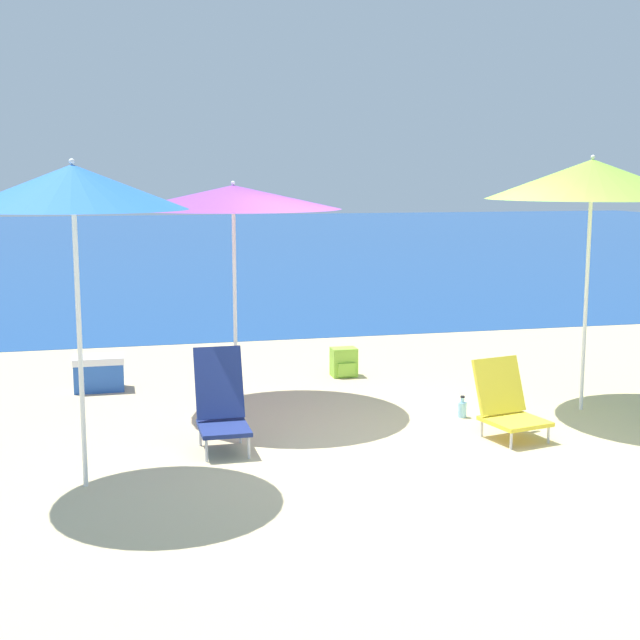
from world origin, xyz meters
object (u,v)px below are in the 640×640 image
(cooler_box, at_px, (99,373))
(beach_umbrella_blue, at_px, (73,188))
(beach_umbrella_lime, at_px, (592,179))
(beach_chair_navy, at_px, (221,404))
(water_bottle, at_px, (462,409))
(backpack_lime, at_px, (344,362))
(beach_chair_yellow, at_px, (507,403))
(beach_umbrella_purple, at_px, (233,197))

(cooler_box, bearing_deg, beach_umbrella_blue, -91.79)
(beach_umbrella_lime, distance_m, beach_chair_navy, 4.04)
(water_bottle, bearing_deg, backpack_lime, 107.91)
(beach_chair_navy, relative_size, cooler_box, 1.56)
(beach_chair_yellow, xyz_separation_m, cooler_box, (-3.47, 2.60, -0.11))
(beach_umbrella_lime, xyz_separation_m, beach_chair_navy, (-3.57, -0.38, -1.85))
(beach_chair_navy, xyz_separation_m, backpack_lime, (1.70, 2.34, -0.21))
(beach_umbrella_lime, relative_size, beach_chair_navy, 2.97)
(beach_chair_yellow, distance_m, water_bottle, 0.72)
(beach_umbrella_lime, xyz_separation_m, cooler_box, (-4.57, 1.94, -2.04))
(beach_chair_navy, bearing_deg, beach_umbrella_blue, -147.42)
(beach_umbrella_blue, xyz_separation_m, beach_chair_yellow, (3.56, 0.43, -1.88))
(beach_umbrella_lime, distance_m, beach_chair_yellow, 2.32)
(beach_chair_yellow, height_order, backpack_lime, beach_chair_yellow)
(beach_umbrella_blue, relative_size, water_bottle, 11.43)
(backpack_lime, bearing_deg, beach_chair_yellow, -73.83)
(beach_umbrella_purple, height_order, beach_chair_navy, beach_umbrella_purple)
(water_bottle, bearing_deg, beach_chair_navy, -170.38)
(backpack_lime, distance_m, water_bottle, 2.05)
(backpack_lime, xyz_separation_m, cooler_box, (-2.71, -0.01, 0.03))
(beach_umbrella_purple, relative_size, beach_chair_navy, 2.68)
(beach_umbrella_lime, relative_size, beach_umbrella_blue, 1.03)
(beach_umbrella_lime, relative_size, water_bottle, 11.78)
(beach_umbrella_purple, xyz_separation_m, cooler_box, (-1.32, 1.05, -1.87))
(beach_umbrella_purple, relative_size, water_bottle, 10.62)
(cooler_box, bearing_deg, water_bottle, -30.08)
(beach_umbrella_blue, relative_size, beach_chair_yellow, 3.53)
(beach_umbrella_lime, height_order, beach_umbrella_purple, beach_umbrella_lime)
(beach_chair_navy, relative_size, water_bottle, 3.96)
(beach_umbrella_purple, bearing_deg, beach_umbrella_blue, -125.46)
(beach_chair_yellow, bearing_deg, beach_umbrella_purple, 131.78)
(beach_chair_navy, relative_size, beach_chair_yellow, 1.23)
(backpack_lime, xyz_separation_m, water_bottle, (0.63, -1.95, -0.08))
(beach_chair_yellow, height_order, cooler_box, beach_chair_yellow)
(backpack_lime, bearing_deg, beach_umbrella_purple, -142.46)
(beach_umbrella_purple, xyz_separation_m, beach_umbrella_blue, (-1.41, -1.98, 0.12))
(beach_umbrella_purple, height_order, backpack_lime, beach_umbrella_purple)
(beach_umbrella_blue, bearing_deg, beach_chair_yellow, 6.92)
(water_bottle, bearing_deg, beach_umbrella_blue, -162.17)
(beach_umbrella_lime, height_order, cooler_box, beach_umbrella_lime)
(beach_umbrella_blue, height_order, backpack_lime, beach_umbrella_blue)
(beach_chair_yellow, bearing_deg, cooler_box, 130.65)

